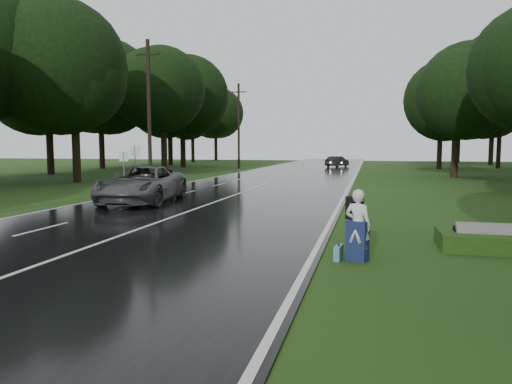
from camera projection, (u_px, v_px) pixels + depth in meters
ground at (89, 248)px, 12.16m from camera, size 160.00×160.00×0.00m
road at (262, 186)px, 31.49m from camera, size 12.00×140.00×0.04m
lane_center at (262, 185)px, 31.49m from camera, size 0.12×140.00×0.01m
grey_car at (142, 184)px, 21.78m from camera, size 3.62×6.51×1.72m
far_car at (337, 162)px, 60.25m from camera, size 2.93×4.40×1.37m
hitchhiker at (358, 228)px, 10.79m from camera, size 0.72×0.69×1.68m
suitcase at (338, 253)px, 10.90m from camera, size 0.21×0.50×0.34m
culvert at (483, 249)px, 12.05m from camera, size 1.40×0.70×0.70m
utility_pole_mid at (151, 183)px, 34.08m from camera, size 1.80×0.28×10.26m
utility_pole_far at (239, 168)px, 56.97m from camera, size 1.80×0.28×10.24m
road_sign_a at (125, 191)px, 27.94m from camera, size 0.56×0.10×2.34m
road_sign_b at (136, 189)px, 29.29m from camera, size 0.65×0.10×2.73m
tree_left_d at (77, 182)px, 34.57m from camera, size 9.03×9.03×14.11m
tree_left_e at (165, 172)px, 47.99m from camera, size 9.88×9.88×15.44m
tree_left_f at (183, 167)px, 60.28m from camera, size 10.17×10.17×15.89m
tree_right_e at (454, 178)px, 39.87m from camera, size 8.09×8.09×12.65m
tree_right_f at (439, 169)px, 55.26m from camera, size 8.58×8.58×13.40m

